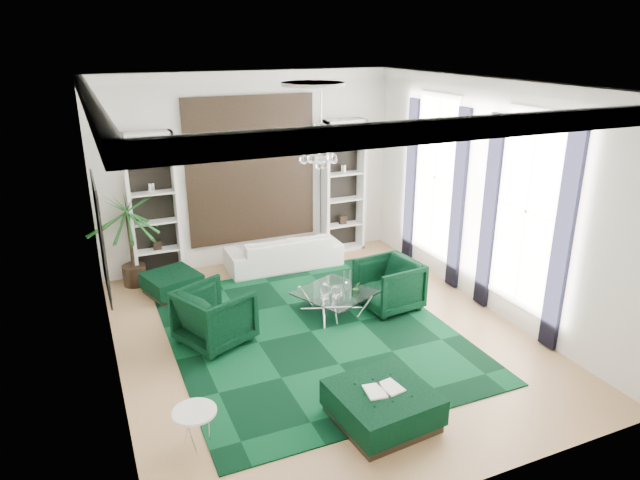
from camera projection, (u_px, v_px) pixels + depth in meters
name	position (u px, v px, depth m)	size (l,w,h in m)	color
floor	(322.00, 335.00, 8.90)	(6.00, 7.00, 0.02)	tan
ceiling	(322.00, 83.00, 7.60)	(6.00, 7.00, 0.02)	white
wall_back	(250.00, 170.00, 11.28)	(6.00, 0.02, 3.80)	silver
wall_front	(475.00, 325.00, 5.22)	(6.00, 0.02, 3.80)	silver
wall_left	(101.00, 248.00, 7.12)	(0.02, 7.00, 3.80)	silver
wall_right	(489.00, 197.00, 9.38)	(0.02, 7.00, 3.80)	silver
crown_molding	(322.00, 91.00, 7.64)	(6.00, 7.00, 0.18)	white
ceiling_medallion	(313.00, 84.00, 7.88)	(0.90, 0.90, 0.05)	white
tapestry	(251.00, 170.00, 11.24)	(2.50, 0.06, 2.80)	black
shelving_left	(153.00, 208.00, 10.54)	(0.90, 0.38, 2.80)	white
shelving_right	(343.00, 187.00, 12.01)	(0.90, 0.38, 2.80)	white
painting	(102.00, 237.00, 7.67)	(0.04, 1.30, 1.60)	black
window_near	(527.00, 211.00, 8.60)	(0.03, 1.10, 2.90)	white
curtain_near_a	(562.00, 244.00, 8.00)	(0.07, 0.30, 3.25)	black
curtain_near_b	(489.00, 214.00, 9.34)	(0.07, 0.30, 3.25)	black
window_far	(435.00, 177.00, 10.67)	(0.03, 1.10, 2.90)	white
curtain_far_a	(458.00, 201.00, 10.07)	(0.07, 0.30, 3.25)	black
curtain_far_b	(411.00, 181.00, 11.41)	(0.07, 0.30, 3.25)	black
rug	(311.00, 332.00, 8.96)	(4.20, 5.00, 0.02)	black
sofa	(284.00, 251.00, 11.39)	(2.27, 0.89, 0.66)	white
armchair_left	(215.00, 316.00, 8.53)	(0.95, 0.98, 0.89)	black
armchair_right	(389.00, 285.00, 9.64)	(0.92, 0.95, 0.86)	black
coffee_table	(335.00, 302.00, 9.56)	(1.10, 1.10, 0.38)	white
ottoman_side	(172.00, 284.00, 10.25)	(0.87, 0.87, 0.38)	black
ottoman_front	(382.00, 406.00, 6.83)	(1.11, 1.11, 0.44)	black
book	(383.00, 389.00, 6.75)	(0.46, 0.30, 0.03)	white
side_table	(196.00, 430.00, 6.39)	(0.50, 0.50, 0.48)	white
palm	(129.00, 226.00, 10.30)	(1.45, 1.45, 2.32)	#19591E
chandelier	(321.00, 146.00, 8.52)	(0.82, 0.82, 0.74)	white
table_plant	(356.00, 288.00, 9.36)	(0.12, 0.10, 0.22)	#19591E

